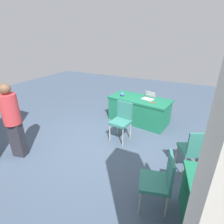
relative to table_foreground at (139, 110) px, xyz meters
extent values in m
plane|color=#3D4C60|center=(0.25, 1.60, -0.38)|extent=(14.40, 14.40, 0.00)
cube|color=#196647|center=(0.00, 0.00, 0.35)|extent=(1.90, 1.09, 0.05)
cube|color=#196647|center=(0.00, 0.00, -0.03)|extent=(1.82, 1.05, 0.71)
cylinder|color=#9E9993|center=(-1.33, 1.53, -0.16)|extent=(0.03, 0.03, 0.44)
cylinder|color=#9E9993|center=(-1.66, 1.35, -0.16)|extent=(0.03, 0.03, 0.44)
cylinder|color=#9E9993|center=(-1.50, 1.86, -0.16)|extent=(0.03, 0.03, 0.44)
cylinder|color=#9E9993|center=(-1.84, 1.69, -0.16)|extent=(0.03, 0.03, 0.44)
cube|color=#2D7066|center=(-1.58, 1.61, 0.09)|extent=(0.59, 0.59, 0.06)
cube|color=#2D7066|center=(-1.67, 1.79, 0.34)|extent=(0.39, 0.23, 0.45)
cylinder|color=#9E9993|center=(-0.07, 1.43, -0.15)|extent=(0.03, 0.03, 0.47)
cylinder|color=#9E9993|center=(0.30, 1.38, -0.15)|extent=(0.03, 0.03, 0.47)
cylinder|color=#9E9993|center=(-0.12, 1.05, -0.15)|extent=(0.03, 0.03, 0.47)
cylinder|color=#9E9993|center=(0.25, 1.00, -0.15)|extent=(0.03, 0.03, 0.47)
cube|color=#2D7066|center=(0.09, 1.21, 0.11)|extent=(0.50, 0.50, 0.06)
cube|color=#2D7066|center=(0.06, 1.02, 0.37)|extent=(0.42, 0.10, 0.45)
cylinder|color=#9E9993|center=(-2.03, 1.42, -0.16)|extent=(0.03, 0.03, 0.44)
cylinder|color=#9E9993|center=(-2.11, 1.79, -0.16)|extent=(0.03, 0.03, 0.44)
cylinder|color=#9E9993|center=(-1.00, 2.96, -0.16)|extent=(0.03, 0.03, 0.43)
cylinder|color=#9E9993|center=(-0.90, 2.60, -0.16)|extent=(0.03, 0.03, 0.43)
cylinder|color=#9E9993|center=(-1.36, 2.86, -0.16)|extent=(0.03, 0.03, 0.43)
cylinder|color=#9E9993|center=(-1.26, 2.50, -0.16)|extent=(0.03, 0.03, 0.43)
cube|color=#2D7066|center=(-1.13, 2.73, 0.08)|extent=(0.54, 0.54, 0.06)
cube|color=#2D7066|center=(-1.32, 2.68, 0.34)|extent=(0.15, 0.41, 0.45)
cube|color=#26262D|center=(1.84, 2.77, 0.02)|extent=(0.31, 0.24, 0.80)
cylinder|color=#B23338|center=(1.84, 2.77, 0.73)|extent=(0.41, 0.41, 0.63)
sphere|color=brown|center=(1.84, 2.77, 1.15)|extent=(0.22, 0.22, 0.22)
cube|color=silver|center=(-0.23, -0.01, 0.38)|extent=(0.37, 0.30, 0.02)
cube|color=#B7B7BC|center=(-0.27, -0.15, 0.49)|extent=(0.32, 0.16, 0.19)
sphere|color=#3F5999|center=(0.55, 0.04, 0.44)|extent=(0.12, 0.12, 0.12)
cube|color=red|center=(-0.41, 0.18, 0.38)|extent=(0.18, 0.05, 0.01)
camera|label=1|loc=(-1.44, 4.80, 2.11)|focal=28.33mm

